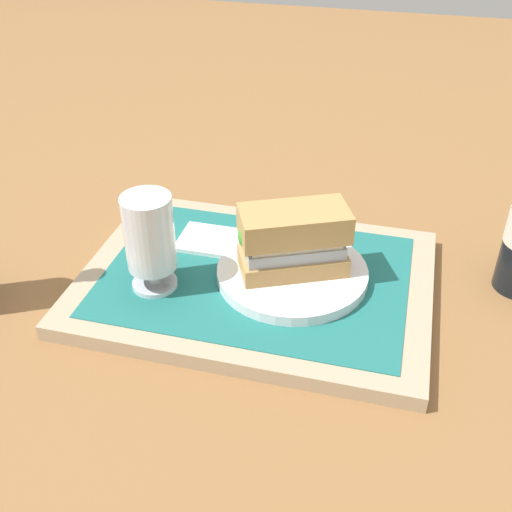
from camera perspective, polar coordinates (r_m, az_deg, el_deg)
name	(u,v)px	position (r m, az deg, el deg)	size (l,w,h in m)	color
ground_plane	(256,288)	(0.81, 0.00, -2.91)	(3.00, 3.00, 0.00)	olive
tray	(256,282)	(0.80, 0.00, -2.34)	(0.44, 0.32, 0.02)	tan
placemat	(256,275)	(0.80, 0.00, -1.74)	(0.38, 0.27, 0.00)	#1E6B66
plate	(292,273)	(0.79, 3.32, -1.56)	(0.19, 0.19, 0.01)	white
sandwich	(291,240)	(0.76, 3.19, 1.46)	(0.14, 0.11, 0.08)	tan
beer_glass	(150,239)	(0.75, -9.64, 1.57)	(0.06, 0.06, 0.12)	silver
napkin_folded	(212,240)	(0.86, -4.02, 1.43)	(0.09, 0.07, 0.01)	white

